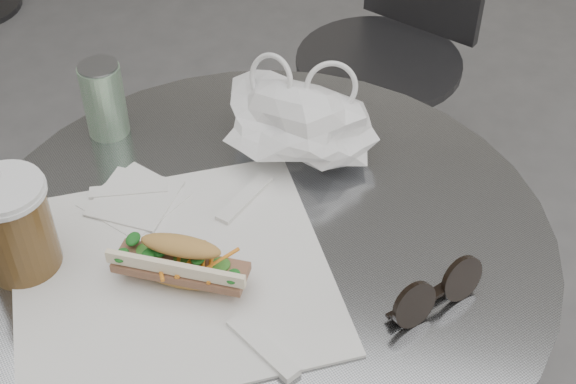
% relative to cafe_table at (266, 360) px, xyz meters
% --- Properties ---
extents(cafe_table, '(0.76, 0.76, 0.74)m').
position_rel_cafe_table_xyz_m(cafe_table, '(0.00, 0.00, 0.00)').
color(cafe_table, slate).
rests_on(cafe_table, ground).
extents(chair_far, '(0.41, 0.43, 0.73)m').
position_rel_cafe_table_xyz_m(chair_far, '(0.06, 0.91, -0.14)').
color(chair_far, '#2D2D2F').
rests_on(chair_far, ground).
extents(sandwich_paper, '(0.50, 0.50, 0.00)m').
position_rel_cafe_table_xyz_m(sandwich_paper, '(-0.09, -0.09, 0.28)').
color(sandwich_paper, white).
rests_on(sandwich_paper, cafe_table).
extents(banh_mi, '(0.20, 0.08, 0.07)m').
position_rel_cafe_table_xyz_m(banh_mi, '(-0.07, -0.10, 0.31)').
color(banh_mi, tan).
rests_on(banh_mi, sandwich_paper).
extents(iced_coffee, '(0.10, 0.10, 0.28)m').
position_rel_cafe_table_xyz_m(iced_coffee, '(-0.27, -0.12, 0.34)').
color(iced_coffee, brown).
rests_on(iced_coffee, cafe_table).
extents(sunglasses, '(0.11, 0.11, 0.06)m').
position_rel_cafe_table_xyz_m(sunglasses, '(0.23, -0.07, 0.30)').
color(sunglasses, black).
rests_on(sunglasses, cafe_table).
extents(plastic_bag, '(0.22, 0.18, 0.10)m').
position_rel_cafe_table_xyz_m(plastic_bag, '(0.01, 0.17, 0.33)').
color(plastic_bag, silver).
rests_on(plastic_bag, cafe_table).
extents(napkin_stack, '(0.15, 0.15, 0.01)m').
position_rel_cafe_table_xyz_m(napkin_stack, '(-0.18, 0.02, 0.28)').
color(napkin_stack, white).
rests_on(napkin_stack, cafe_table).
extents(drink_can, '(0.06, 0.06, 0.12)m').
position_rel_cafe_table_xyz_m(drink_can, '(-0.28, 0.16, 0.33)').
color(drink_can, '#5DA066').
rests_on(drink_can, cafe_table).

